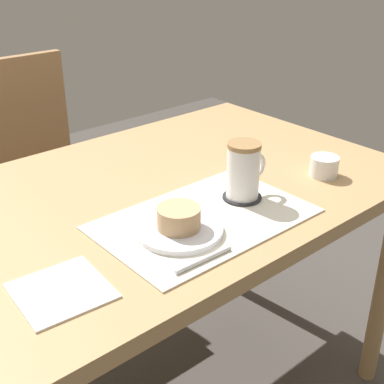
{
  "coord_description": "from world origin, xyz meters",
  "views": [
    {
      "loc": [
        -0.7,
        -0.91,
        1.26
      ],
      "look_at": [
        -0.04,
        -0.14,
        0.75
      ],
      "focal_mm": 50.0,
      "sensor_mm": 36.0,
      "label": 1
    }
  ],
  "objects": [
    {
      "name": "placemat",
      "position": [
        -0.04,
        -0.18,
        0.7
      ],
      "size": [
        0.45,
        0.29,
        0.0
      ],
      "primitive_type": "cube",
      "color": "silver",
      "rests_on": "dining_table"
    },
    {
      "name": "paper_napkin",
      "position": [
        -0.39,
        -0.21,
        0.7
      ],
      "size": [
        0.16,
        0.16,
        0.0
      ],
      "primitive_type": "cube",
      "rotation": [
        0.0,
        0.0,
        -0.08
      ],
      "color": "white",
      "rests_on": "dining_table"
    },
    {
      "name": "dining_table",
      "position": [
        0.0,
        0.0,
        0.62
      ],
      "size": [
        1.15,
        0.77,
        0.7
      ],
      "color": "tan",
      "rests_on": "ground_plane"
    },
    {
      "name": "coffee_mug",
      "position": [
        0.09,
        -0.17,
        0.78
      ],
      "size": [
        0.11,
        0.07,
        0.13
      ],
      "color": "white",
      "rests_on": "coffee_coaster"
    },
    {
      "name": "pastry",
      "position": [
        -0.12,
        -0.19,
        0.74
      ],
      "size": [
        0.09,
        0.09,
        0.04
      ],
      "primitive_type": "cylinder",
      "color": "tan",
      "rests_on": "pastry_plate"
    },
    {
      "name": "wooden_chair",
      "position": [
        -0.02,
        0.7,
        0.48
      ],
      "size": [
        0.43,
        0.43,
        0.87
      ],
      "rotation": [
        0.0,
        0.0,
        3.13
      ],
      "color": "#997047",
      "rests_on": "ground_plane"
    },
    {
      "name": "sugar_bowl",
      "position": [
        0.33,
        -0.21,
        0.73
      ],
      "size": [
        0.07,
        0.07,
        0.05
      ],
      "primitive_type": "cylinder",
      "color": "white",
      "rests_on": "dining_table"
    },
    {
      "name": "teaspoon",
      "position": [
        -0.15,
        -0.3,
        0.71
      ],
      "size": [
        0.13,
        0.01,
        0.01
      ],
      "primitive_type": "cylinder",
      "rotation": [
        0.0,
        1.57,
        -0.03
      ],
      "color": "silver",
      "rests_on": "placemat"
    },
    {
      "name": "coffee_coaster",
      "position": [
        0.09,
        -0.17,
        0.71
      ],
      "size": [
        0.09,
        0.09,
        0.0
      ],
      "primitive_type": "cylinder",
      "color": "#232328",
      "rests_on": "placemat"
    },
    {
      "name": "pastry_plate",
      "position": [
        -0.12,
        -0.19,
        0.71
      ],
      "size": [
        0.18,
        0.18,
        0.01
      ],
      "primitive_type": "cylinder",
      "color": "white",
      "rests_on": "placemat"
    }
  ]
}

